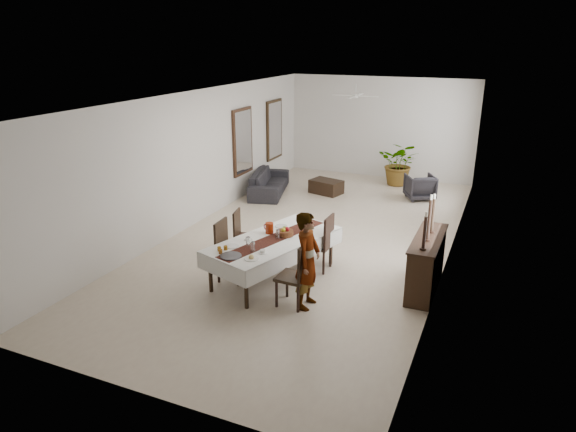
{
  "coord_description": "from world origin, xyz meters",
  "views": [
    {
      "loc": [
        3.85,
        -10.31,
        4.37
      ],
      "look_at": [
        0.08,
        -1.61,
        1.05
      ],
      "focal_mm": 32.0,
      "sensor_mm": 36.0,
      "label": 1
    }
  ],
  "objects_px": {
    "woman": "(308,261)",
    "sofa": "(269,182)",
    "red_pitcher": "(269,228)",
    "sideboard_body": "(426,264)",
    "dining_table_top": "(274,241)"
  },
  "relations": [
    {
      "from": "dining_table_top",
      "to": "red_pitcher",
      "type": "xyz_separation_m",
      "value": [
        -0.2,
        0.23,
        0.14
      ]
    },
    {
      "from": "sofa",
      "to": "woman",
      "type": "bearing_deg",
      "value": -164.44
    },
    {
      "from": "woman",
      "to": "dining_table_top",
      "type": "bearing_deg",
      "value": 50.74
    },
    {
      "from": "red_pitcher",
      "to": "sideboard_body",
      "type": "height_order",
      "value": "red_pitcher"
    },
    {
      "from": "red_pitcher",
      "to": "woman",
      "type": "bearing_deg",
      "value": -40.44
    },
    {
      "from": "red_pitcher",
      "to": "sofa",
      "type": "distance_m",
      "value": 5.36
    },
    {
      "from": "dining_table_top",
      "to": "sofa",
      "type": "distance_m",
      "value": 5.64
    },
    {
      "from": "red_pitcher",
      "to": "sofa",
      "type": "xyz_separation_m",
      "value": [
        -2.3,
        4.81,
        -0.57
      ]
    },
    {
      "from": "woman",
      "to": "sofa",
      "type": "distance_m",
      "value": 6.8
    },
    {
      "from": "woman",
      "to": "sofa",
      "type": "height_order",
      "value": "woman"
    },
    {
      "from": "woman",
      "to": "sofa",
      "type": "xyz_separation_m",
      "value": [
        -3.48,
        5.82,
        -0.52
      ]
    },
    {
      "from": "dining_table_top",
      "to": "red_pitcher",
      "type": "relative_size",
      "value": 12.0
    },
    {
      "from": "woman",
      "to": "sideboard_body",
      "type": "xyz_separation_m",
      "value": [
        1.74,
        1.42,
        -0.35
      ]
    },
    {
      "from": "red_pitcher",
      "to": "sideboard_body",
      "type": "distance_m",
      "value": 2.98
    },
    {
      "from": "dining_table_top",
      "to": "woman",
      "type": "xyz_separation_m",
      "value": [
        0.98,
        -0.78,
        0.09
      ]
    }
  ]
}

